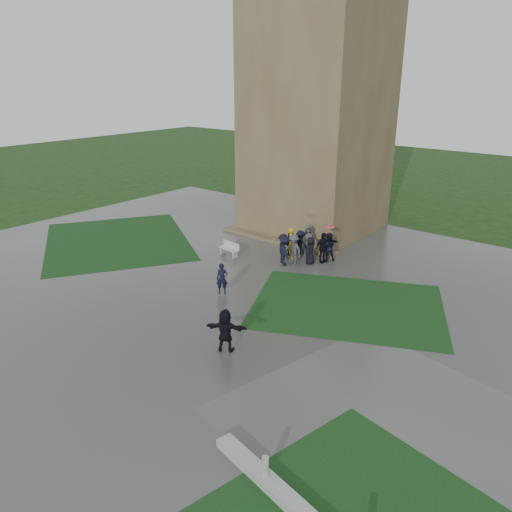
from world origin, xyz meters
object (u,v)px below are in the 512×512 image
Objects in this scene: tower at (318,99)px; bench at (230,249)px; pedestrian_mid at (222,279)px; pedestrian_near at (225,330)px.

tower reaches higher than bench.
tower is 11.25× the size of pedestrian_mid.
pedestrian_mid is at bearing -74.86° from pedestrian_near.
pedestrian_mid is at bearing -45.06° from bench.
pedestrian_near is (7.42, -8.49, 0.48)m from bench.
pedestrian_near is at bearing -86.44° from pedestrian_mid.
pedestrian_near is at bearing -68.30° from tower.
pedestrian_mid is 5.64m from pedestrian_near.
bench is at bearing -77.85° from pedestrian_near.
tower is at bearing -97.30° from pedestrian_near.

